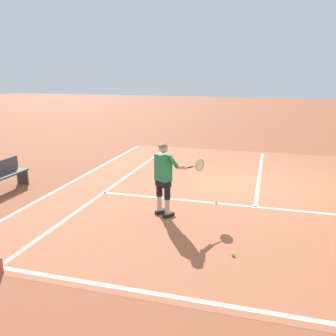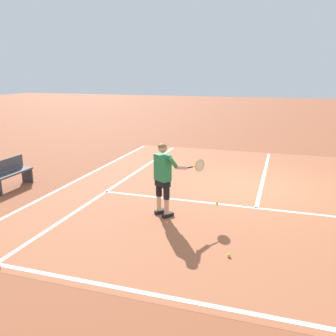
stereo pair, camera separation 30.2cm
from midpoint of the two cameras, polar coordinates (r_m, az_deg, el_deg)
The scene contains 11 objects.
ground_plane at distance 10.95m, azimuth 15.26°, elevation -2.90°, with size 80.00×80.00×0.00m, color #9E5133.
court_inner_surface at distance 10.31m, azimuth 15.06°, elevation -3.98°, with size 10.98×10.95×0.00m, color #B2603D.
line_baseline at distance 5.56m, azimuth 11.74°, elevation -21.08°, with size 10.98×0.10×0.01m, color white.
line_service at distance 9.25m, azimuth 14.66°, elevation -6.13°, with size 8.23×0.10×0.01m, color white.
line_centre_service at distance 12.29m, azimuth 15.62°, elevation -0.97°, with size 0.10×6.40×0.01m, color white.
line_singles_left at distance 11.23m, azimuth -6.36°, elevation -1.99°, with size 0.10×10.55×0.01m, color white.
line_doubles_left at distance 11.84m, azimuth -12.45°, elevation -1.36°, with size 0.10×10.55×0.01m, color white.
tennis_player at distance 8.20m, azimuth 0.38°, elevation -1.08°, with size 1.07×0.88×1.71m.
tennis_ball_near_feet at distance 9.32m, azimuth 8.65°, elevation -5.45°, with size 0.07×0.07×0.07m, color #CCE02D.
tennis_ball_by_baseline at distance 6.84m, azimuth 10.85°, elevation -13.40°, with size 0.07×0.07×0.07m, color #CCE02D.
courtside_bench at distance 11.22m, azimuth -22.96°, elevation -0.74°, with size 0.40×1.40×0.85m.
Camera 2 is at (0.49, -10.41, 3.24)m, focal length 38.64 mm.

